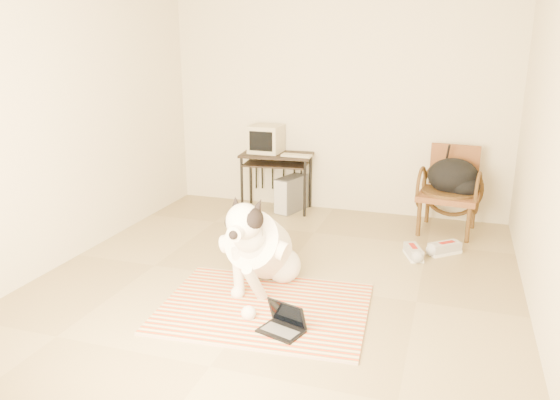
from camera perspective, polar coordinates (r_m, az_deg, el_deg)
The scene contains 16 objects.
floor at distance 4.70m, azimuth -0.45°, elevation -8.60°, with size 4.50×4.50×0.00m, color #98855D.
wall_back at distance 6.47m, azimuth 5.96°, elevation 10.63°, with size 4.50×4.50×0.00m, color beige.
wall_front at distance 2.34m, azimuth -18.29°, elevation -0.19°, with size 4.50×4.50×0.00m, color beige.
wall_left at distance 5.29m, azimuth -21.72°, elevation 8.33°, with size 4.50×4.50×0.00m, color beige.
wall_right at distance 4.14m, azimuth 26.90°, elevation 5.80°, with size 4.50×4.50×0.00m, color beige.
rug at distance 4.27m, azimuth -1.65°, elevation -11.19°, with size 1.65×1.31×0.02m.
dog at distance 4.46m, azimuth -2.18°, elevation -5.10°, with size 0.59×1.23×0.89m.
laptop at distance 3.93m, azimuth 0.36°, elevation -12.80°, with size 0.35×0.30×0.21m.
computer_desk at distance 6.50m, azimuth -0.39°, elevation 4.00°, with size 0.87×0.54×0.69m.
crt_monitor at distance 6.54m, azimuth -1.48°, elevation 6.40°, with size 0.37×0.36×0.32m.
desk_keyboard at distance 6.33m, azimuth 1.75°, elevation 4.67°, with size 0.35×0.13×0.02m, color #B9AE91.
pc_tower at distance 6.55m, azimuth 1.15°, elevation 0.63°, with size 0.31×0.49×0.42m.
rattan_chair at distance 6.08m, azimuth 17.31°, elevation 1.04°, with size 0.66×0.64×0.91m.
backpack at distance 6.01m, azimuth 17.81°, elevation 2.20°, with size 0.54×0.43×0.39m.
sneaker_left at distance 5.35m, azimuth 13.76°, elevation -5.34°, with size 0.22×0.33×0.11m.
sneaker_right at distance 5.52m, azimuth 16.81°, elevation -4.89°, with size 0.33×0.32×0.12m.
Camera 1 is at (1.36, -4.04, 1.98)m, focal length 35.00 mm.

